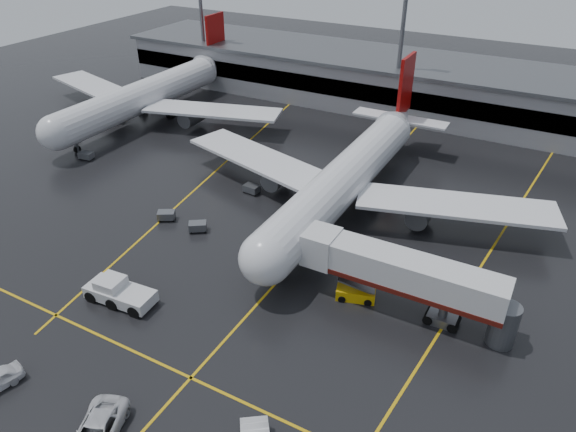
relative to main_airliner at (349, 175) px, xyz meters
The scene contains 19 objects.
ground 10.57m from the main_airliner, 90.00° to the right, with size 220.00×220.00×0.00m, color black.
apron_line_centre 10.57m from the main_airliner, 90.00° to the right, with size 0.25×90.00×0.02m, color gold.
apron_line_stop 31.98m from the main_airliner, 90.00° to the right, with size 60.00×0.25×0.02m, color gold.
apron_line_left 20.44m from the main_airliner, behind, with size 0.25×70.00×0.02m, color gold.
apron_line_right 18.49m from the main_airliner, ahead, with size 0.25×70.00×0.02m, color gold.
terminal 38.23m from the main_airliner, 90.00° to the left, with size 122.00×19.00×8.60m.
light_mast_left 56.34m from the main_airliner, 144.33° to the left, with size 3.00×1.20×25.45m.
light_mast_mid 34.26m from the main_airliner, 98.80° to the left, with size 3.00×1.20×25.45m.
main_airliner is the anchor object (origin of this frame).
second_airliner 43.68m from the main_airliner, 164.05° to the left, with size 48.80×45.60×14.10m.
jet_bridge 19.68m from the main_airliner, 52.90° to the right, with size 19.90×3.40×6.05m.
pushback_tractor 29.90m from the main_airliner, 113.37° to the right, with size 6.99×3.36×2.43m.
belt_loader 18.42m from the main_airliner, 64.20° to the right, with size 3.98×2.60×2.34m.
service_van_a 39.59m from the main_airliner, 93.29° to the right, with size 2.83×6.15×1.71m, color silver.
baggage_cart_a 19.07m from the main_airliner, 132.67° to the right, with size 2.38×2.20×1.12m.
baggage_cart_b 22.41m from the main_airliner, 142.19° to the right, with size 2.38×2.13×1.12m.
baggage_cart_c 12.99m from the main_airliner, 165.87° to the right, with size 2.10×1.47×1.12m.
baggage_cart_d 47.17m from the main_airliner, behind, with size 2.18×1.59×1.12m.
baggage_cart_e 39.46m from the main_airliner, behind, with size 2.18×1.60×1.12m.
Camera 1 is at (21.03, -44.27, 33.16)m, focal length 33.05 mm.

